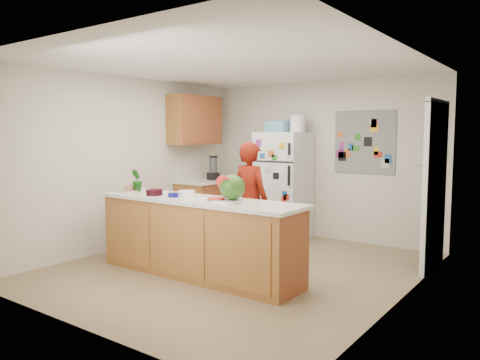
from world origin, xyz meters
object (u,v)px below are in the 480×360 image
Objects in this scene: person at (251,200)px; watermelon at (232,187)px; cherry_bowl at (154,192)px; refrigerator at (283,185)px.

person is 1.10m from watermelon.
person reaches higher than cherry_bowl.
person is at bearing 113.43° from watermelon.
refrigerator is at bearing -71.02° from person.
person reaches higher than watermelon.
refrigerator is 1.08× the size of person.
watermelon is 1.10m from cherry_bowl.
cherry_bowl is (-1.08, -0.16, -0.12)m from watermelon.
person is at bearing 59.61° from cherry_bowl.
refrigerator reaches higher than watermelon.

